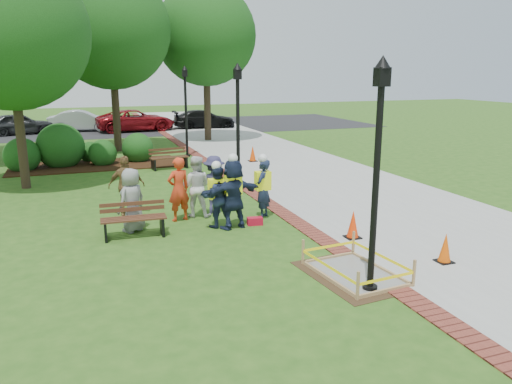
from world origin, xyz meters
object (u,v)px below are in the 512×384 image
object	(u,v)px
hivis_worker_c	(217,194)
wet_concrete_pad	(355,264)
lamp_near	(377,160)
cone_front	(445,249)
bench_near	(134,227)
hivis_worker_b	(263,186)
hivis_worker_a	(233,192)

from	to	relation	value
hivis_worker_c	wet_concrete_pad	bearing A→B (deg)	-66.69
lamp_near	cone_front	bearing A→B (deg)	16.13
wet_concrete_pad	bench_near	world-z (taller)	bench_near
hivis_worker_b	hivis_worker_c	distance (m)	1.47
cone_front	lamp_near	world-z (taller)	lamp_near
bench_near	lamp_near	bearing A→B (deg)	-50.88
bench_near	hivis_worker_c	distance (m)	2.24
bench_near	wet_concrete_pad	bearing A→B (deg)	-45.23
lamp_near	hivis_worker_b	world-z (taller)	lamp_near
hivis_worker_b	hivis_worker_c	size ratio (longest dim) A/B	1.02
wet_concrete_pad	lamp_near	xyz separation A→B (m)	(-0.11, -0.73, 2.25)
wet_concrete_pad	cone_front	size ratio (longest dim) A/B	3.71
wet_concrete_pad	hivis_worker_c	size ratio (longest dim) A/B	1.40
wet_concrete_pad	hivis_worker_b	world-z (taller)	hivis_worker_b
wet_concrete_pad	hivis_worker_b	size ratio (longest dim) A/B	1.36
cone_front	hivis_worker_a	distance (m)	5.27
bench_near	cone_front	xyz separation A→B (m)	(6.04, -4.00, 0.05)
wet_concrete_pad	bench_near	size ratio (longest dim) A/B	1.55
hivis_worker_a	hivis_worker_b	xyz separation A→B (m)	(1.05, 0.63, -0.07)
lamp_near	hivis_worker_b	bearing A→B (deg)	92.32
cone_front	hivis_worker_c	xyz separation A→B (m)	(-3.88, 4.11, 0.56)
bench_near	lamp_near	world-z (taller)	lamp_near
bench_near	hivis_worker_a	size ratio (longest dim) A/B	0.81
bench_near	hivis_worker_a	bearing A→B (deg)	-2.83
wet_concrete_pad	hivis_worker_a	xyz separation A→B (m)	(-1.37, 3.80, 0.74)
cone_front	hivis_worker_b	bearing A→B (deg)	118.67
bench_near	hivis_worker_b	bearing A→B (deg)	7.98
wet_concrete_pad	bench_near	distance (m)	5.53
bench_near	cone_front	distance (m)	7.24
hivis_worker_b	hivis_worker_c	xyz separation A→B (m)	(-1.42, -0.39, -0.02)
wet_concrete_pad	cone_front	bearing A→B (deg)	-1.97
hivis_worker_a	bench_near	bearing A→B (deg)	177.17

